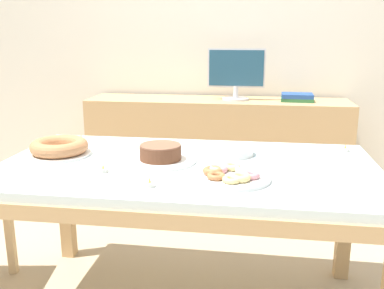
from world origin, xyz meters
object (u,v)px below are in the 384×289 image
at_px(cake_golden_bundt, 59,148).
at_px(plate_stack, 231,150).
at_px(tealight_centre, 345,149).
at_px(tealight_left_edge, 103,170).
at_px(pastry_platter, 230,175).
at_px(tealight_right_edge, 81,140).
at_px(tealight_near_front, 150,184).
at_px(computer_monitor, 236,74).
at_px(book_stack, 297,97).
at_px(cake_chocolate_round, 161,155).

height_order(cake_golden_bundt, plate_stack, cake_golden_bundt).
bearing_deg(tealight_centre, tealight_left_edge, -154.91).
height_order(pastry_platter, tealight_right_edge, pastry_platter).
bearing_deg(plate_stack, pastry_platter, -87.03).
bearing_deg(pastry_platter, tealight_right_edge, 148.81).
bearing_deg(tealight_left_edge, tealight_near_front, -31.29).
relative_size(tealight_left_edge, tealight_right_edge, 1.00).
bearing_deg(tealight_right_edge, tealight_centre, 0.06).
height_order(computer_monitor, book_stack, computer_monitor).
relative_size(computer_monitor, tealight_left_edge, 10.60).
relative_size(computer_monitor, plate_stack, 2.02).
bearing_deg(tealight_centre, pastry_platter, -136.60).
bearing_deg(tealight_left_edge, cake_chocolate_round, 42.14).
distance_m(plate_stack, tealight_left_edge, 0.61).
distance_m(computer_monitor, tealight_right_edge, 1.37).
height_order(cake_golden_bundt, tealight_near_front, cake_golden_bundt).
relative_size(tealight_near_front, tealight_centre, 1.00).
relative_size(cake_chocolate_round, cake_golden_bundt, 1.11).
bearing_deg(tealight_near_front, computer_monitor, 82.56).
relative_size(tealight_near_front, tealight_right_edge, 1.00).
xyz_separation_m(tealight_near_front, tealight_centre, (0.82, 0.63, 0.00)).
bearing_deg(pastry_platter, tealight_near_front, -155.40).
height_order(tealight_near_front, tealight_centre, same).
xyz_separation_m(cake_chocolate_round, cake_golden_bundt, (-0.49, 0.03, 0.00)).
height_order(book_stack, tealight_near_front, book_stack).
xyz_separation_m(book_stack, tealight_left_edge, (-0.91, -1.61, -0.09)).
relative_size(computer_monitor, cake_chocolate_round, 1.34).
bearing_deg(tealight_right_edge, plate_stack, -9.97).
relative_size(book_stack, tealight_centre, 6.06).
xyz_separation_m(book_stack, pastry_platter, (-0.39, -1.61, -0.09)).
xyz_separation_m(plate_stack, tealight_near_front, (-0.27, -0.49, -0.01)).
height_order(plate_stack, tealight_left_edge, plate_stack).
height_order(plate_stack, tealight_right_edge, plate_stack).
bearing_deg(pastry_platter, plate_stack, 92.97).
xyz_separation_m(pastry_platter, tealight_left_edge, (-0.52, 0.01, -0.01)).
relative_size(tealight_right_edge, tealight_centre, 1.00).
distance_m(cake_chocolate_round, tealight_left_edge, 0.27).
bearing_deg(computer_monitor, tealight_right_edge, -124.21).
xyz_separation_m(computer_monitor, tealight_left_edge, (-0.46, -1.60, -0.26)).
distance_m(computer_monitor, tealight_near_front, 1.78).
bearing_deg(plate_stack, tealight_near_front, -119.10).
bearing_deg(tealight_right_edge, tealight_left_edge, -58.56).
relative_size(cake_chocolate_round, tealight_right_edge, 7.90).
distance_m(book_stack, plate_stack, 1.32).
distance_m(computer_monitor, book_stack, 0.48).
height_order(cake_golden_bundt, tealight_centre, cake_golden_bundt).
xyz_separation_m(cake_golden_bundt, tealight_left_edge, (0.29, -0.21, -0.03)).
bearing_deg(tealight_right_edge, pastry_platter, -31.19).
relative_size(cake_chocolate_round, tealight_near_front, 7.90).
height_order(computer_monitor, tealight_left_edge, computer_monitor).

